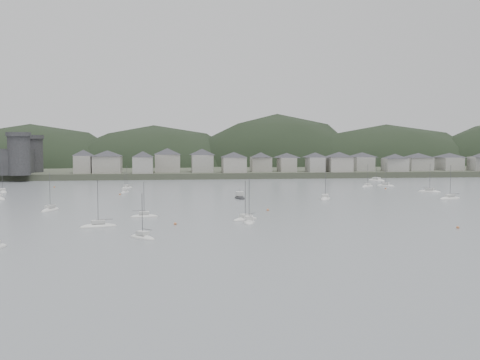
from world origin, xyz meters
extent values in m
plane|color=slate|center=(0.00, 0.00, 0.00)|extent=(900.00, 900.00, 0.00)
cube|color=#383D2D|center=(0.00, 295.00, 1.50)|extent=(900.00, 250.00, 3.00)
ellipsoid|color=black|center=(-110.87, 271.94, -10.14)|extent=(138.98, 92.48, 81.13)
ellipsoid|color=black|center=(-32.30, 272.87, -9.97)|extent=(132.08, 90.41, 79.74)
ellipsoid|color=black|center=(50.65, 272.93, -12.68)|extent=(133.88, 88.37, 101.41)
ellipsoid|color=black|center=(125.95, 267.91, -10.32)|extent=(165.81, 81.78, 82.55)
cylinder|color=#2E2E30|center=(-92.00, 166.00, 12.00)|extent=(10.00, 10.00, 18.00)
cylinder|color=#2E2E30|center=(-92.00, 194.00, 11.50)|extent=(10.00, 10.00, 17.00)
cube|color=#2E2E30|center=(-92.00, 180.00, 9.00)|extent=(3.50, 30.00, 12.00)
cube|color=gray|center=(-65.00, 181.96, 7.29)|extent=(8.34, 12.91, 8.59)
pyramid|color=#2C2D32|center=(-65.00, 181.96, 13.09)|extent=(15.78, 15.78, 3.01)
cube|color=gray|center=(-53.32, 181.32, 7.18)|extent=(13.68, 13.35, 8.36)
pyramid|color=#2C2D32|center=(-53.32, 181.32, 12.82)|extent=(20.07, 20.07, 2.93)
cube|color=gray|center=(-35.57, 176.02, 7.04)|extent=(9.78, 10.20, 8.08)
pyramid|color=#2C2D32|center=(-35.57, 176.02, 12.49)|extent=(14.83, 14.83, 2.83)
cube|color=gray|center=(-23.51, 185.65, 7.55)|extent=(12.59, 13.33, 9.09)
pyramid|color=#2C2D32|center=(-23.51, 185.65, 13.68)|extent=(19.24, 19.24, 3.18)
cube|color=gray|center=(-5.75, 184.10, 7.43)|extent=(10.74, 12.17, 8.87)
pyramid|color=#2C2D32|center=(-5.75, 184.10, 13.42)|extent=(17.01, 17.01, 3.10)
cube|color=gray|center=(9.92, 177.53, 6.85)|extent=(11.63, 12.09, 7.69)
pyramid|color=#2C2D32|center=(9.92, 177.53, 12.04)|extent=(17.61, 17.61, 2.69)
cube|color=gray|center=(25.25, 186.19, 6.72)|extent=(10.37, 9.35, 7.44)
pyramid|color=#2C2D32|center=(25.25, 186.19, 11.74)|extent=(14.65, 14.65, 2.60)
cube|color=gray|center=(38.63, 183.79, 6.61)|extent=(8.24, 12.20, 7.22)
pyramid|color=#2C2D32|center=(38.63, 183.79, 11.48)|extent=(15.17, 15.17, 2.53)
cube|color=gray|center=(52.50, 178.55, 6.73)|extent=(8.06, 10.91, 7.46)
pyramid|color=#2C2D32|center=(52.50, 178.55, 11.77)|extent=(14.08, 14.08, 2.61)
cube|color=gray|center=(64.81, 177.06, 6.83)|extent=(11.73, 11.78, 7.66)
pyramid|color=#2C2D32|center=(64.81, 177.06, 12.00)|extent=(17.46, 17.46, 2.68)
cube|color=gray|center=(80.64, 186.91, 6.67)|extent=(10.19, 13.02, 7.33)
pyramid|color=#2C2D32|center=(80.64, 186.91, 11.62)|extent=(17.23, 17.23, 2.57)
cube|color=gray|center=(95.55, 178.06, 6.44)|extent=(11.70, 9.81, 6.88)
pyramid|color=#2C2D32|center=(95.55, 178.06, 11.08)|extent=(15.97, 15.97, 2.41)
cube|color=gray|center=(112.40, 186.91, 6.50)|extent=(12.83, 12.48, 7.00)
pyramid|color=#2C2D32|center=(112.40, 186.91, 11.22)|extent=(18.79, 18.79, 2.45)
cube|color=gray|center=(130.73, 187.42, 6.48)|extent=(11.07, 13.50, 6.97)
pyramid|color=#2C2D32|center=(130.73, 187.42, 11.19)|extent=(18.25, 18.25, 2.44)
ellipsoid|color=silver|center=(-28.41, -0.09, 0.05)|extent=(6.11, 6.51, 1.36)
cube|color=silver|center=(-28.41, -0.09, 1.03)|extent=(2.69, 2.76, 0.70)
cylinder|color=#3F3F42|center=(-28.41, -0.09, 4.44)|extent=(0.12, 0.12, 8.47)
cylinder|color=#3F3F42|center=(-27.60, 0.82, 1.58)|extent=(2.10, 2.35, 0.10)
ellipsoid|color=silver|center=(-39.64, 121.15, 0.05)|extent=(5.18, 7.53, 1.45)
cube|color=silver|center=(-39.64, 121.15, 1.07)|extent=(2.52, 2.97, 0.70)
cylinder|color=#3F3F42|center=(-39.64, 121.15, 4.72)|extent=(0.12, 0.12, 9.04)
cylinder|color=#3F3F42|center=(-39.09, 119.98, 1.62)|extent=(1.48, 2.98, 0.10)
ellipsoid|color=silver|center=(-5.39, 22.82, 0.05)|extent=(7.32, 6.04, 1.46)
cube|color=silver|center=(-5.39, 22.82, 1.08)|extent=(3.01, 2.76, 0.70)
cylinder|color=#3F3F42|center=(-5.39, 22.82, 4.75)|extent=(0.12, 0.12, 9.10)
cylinder|color=#3F3F42|center=(-4.31, 22.08, 1.63)|extent=(2.76, 1.94, 0.10)
ellipsoid|color=silver|center=(67.02, 63.58, 0.05)|extent=(9.07, 5.54, 1.73)
cube|color=silver|center=(67.02, 63.58, 1.21)|extent=(3.49, 2.82, 0.70)
cylinder|color=#3F3F42|center=(67.02, 63.58, 5.60)|extent=(0.12, 0.12, 10.81)
cylinder|color=#3F3F42|center=(68.48, 63.05, 1.76)|extent=(3.69, 1.42, 0.10)
ellipsoid|color=silver|center=(-83.38, 106.92, 0.05)|extent=(5.38, 8.76, 1.67)
cube|color=silver|center=(-83.38, 106.92, 1.19)|extent=(2.73, 3.38, 0.70)
cylinder|color=#3F3F42|center=(-83.38, 106.92, 5.42)|extent=(0.12, 0.12, 10.44)
cylinder|color=#3F3F42|center=(-83.90, 105.51, 1.74)|extent=(1.39, 3.56, 0.10)
ellipsoid|color=silver|center=(-39.00, 101.33, 0.05)|extent=(3.81, 6.32, 1.20)
cube|color=silver|center=(-39.00, 101.33, 0.95)|extent=(1.95, 2.43, 0.70)
cylinder|color=#3F3F42|center=(-39.00, 101.33, 3.96)|extent=(0.12, 0.12, 7.52)
cylinder|color=#3F3F42|center=(-39.36, 102.35, 1.50)|extent=(0.99, 2.59, 0.10)
ellipsoid|color=silver|center=(-29.33, 31.23, 0.05)|extent=(7.00, 2.94, 1.36)
cube|color=silver|center=(-29.33, 31.23, 1.03)|extent=(2.53, 1.76, 0.70)
cylinder|color=#3F3F42|center=(-29.33, 31.23, 4.45)|extent=(0.12, 0.12, 8.50)
cylinder|color=#3F3F42|center=(-30.55, 31.37, 1.58)|extent=(3.05, 0.45, 0.10)
ellipsoid|color=silver|center=(26.87, 68.17, 0.05)|extent=(6.22, 9.66, 1.85)
cube|color=silver|center=(26.87, 68.17, 1.27)|extent=(3.10, 3.76, 0.70)
cylinder|color=#3F3F42|center=(26.87, 68.17, 5.97)|extent=(0.12, 0.12, 11.54)
cylinder|color=#3F3F42|center=(26.25, 69.70, 1.82)|extent=(1.66, 3.88, 0.10)
ellipsoid|color=silver|center=(-5.11, 18.38, 0.05)|extent=(3.79, 8.39, 1.62)
cube|color=silver|center=(-5.11, 18.38, 1.16)|extent=(2.19, 3.07, 0.70)
cylinder|color=#3F3F42|center=(-5.11, 18.38, 5.26)|extent=(0.12, 0.12, 10.11)
cylinder|color=#3F3F42|center=(-4.88, 16.94, 1.71)|extent=(0.65, 3.61, 0.10)
ellipsoid|color=silver|center=(74.92, 150.00, 0.05)|extent=(7.34, 10.05, 1.95)
cube|color=silver|center=(74.92, 150.00, 1.32)|extent=(3.50, 4.01, 0.70)
cylinder|color=#3F3F42|center=(74.92, 150.00, 6.28)|extent=(0.12, 0.12, 12.16)
cylinder|color=#3F3F42|center=(75.74, 151.54, 1.87)|extent=(2.16, 3.91, 0.10)
ellipsoid|color=silver|center=(-38.55, 15.73, 0.05)|extent=(8.37, 4.62, 1.60)
cube|color=silver|center=(-38.55, 15.73, 1.15)|extent=(3.16, 2.45, 0.70)
cylinder|color=#3F3F42|center=(-38.55, 15.73, 5.19)|extent=(0.12, 0.12, 9.97)
cylinder|color=#3F3F42|center=(-37.16, 15.34, 1.70)|extent=(3.48, 1.07, 0.10)
ellipsoid|color=silver|center=(58.50, 116.70, 0.05)|extent=(7.27, 6.48, 1.48)
cube|color=silver|center=(58.50, 116.70, 1.09)|extent=(3.05, 2.89, 0.70)
cylinder|color=#3F3F42|center=(58.50, 116.70, 4.83)|extent=(0.12, 0.12, 9.27)
cylinder|color=#3F3F42|center=(57.46, 117.53, 1.64)|extent=(2.67, 2.16, 0.10)
ellipsoid|color=silver|center=(72.12, 88.74, 0.05)|extent=(8.02, 7.12, 1.63)
cube|color=silver|center=(72.12, 88.74, 1.17)|extent=(3.35, 3.18, 0.70)
cylinder|color=#3F3F42|center=(72.12, 88.74, 5.30)|extent=(0.12, 0.12, 10.20)
cylinder|color=#3F3F42|center=(70.96, 87.83, 1.72)|extent=(2.94, 2.36, 0.10)
ellipsoid|color=silver|center=(-54.93, 47.87, 0.05)|extent=(4.98, 8.35, 1.59)
cube|color=silver|center=(-54.93, 47.87, 1.15)|extent=(2.56, 3.20, 0.70)
cylinder|color=#3F3F42|center=(-54.93, 47.87, 5.17)|extent=(0.12, 0.12, 9.94)
cylinder|color=#3F3F42|center=(-54.46, 46.52, 1.70)|extent=(1.25, 3.42, 0.10)
ellipsoid|color=silver|center=(66.97, 118.35, 0.05)|extent=(7.28, 6.93, 1.52)
cube|color=silver|center=(66.97, 118.35, 1.11)|extent=(3.10, 3.03, 0.70)
cylinder|color=#3F3F42|center=(66.97, 118.35, 4.96)|extent=(0.12, 0.12, 9.52)
cylinder|color=#3F3F42|center=(65.95, 117.43, 1.66)|extent=(2.60, 2.38, 0.10)
ellipsoid|color=black|center=(-0.17, 74.44, 0.05)|extent=(3.68, 8.33, 1.78)
cube|color=silver|center=(-0.17, 74.44, 1.59)|extent=(2.49, 2.63, 1.40)
cylinder|color=#3F3F42|center=(-0.17, 74.44, 2.49)|extent=(0.10, 0.10, 1.20)
sphere|color=#BA6A3E|center=(-69.23, 128.81, 0.15)|extent=(0.70, 0.70, 0.70)
sphere|color=#BA6A3E|center=(-21.95, 17.36, 0.15)|extent=(0.70, 0.70, 0.70)
sphere|color=#BA6A3E|center=(-40.09, 92.54, 0.15)|extent=(0.70, 0.70, 0.70)
sphere|color=#BA6A3E|center=(3.13, 40.40, 0.15)|extent=(0.70, 0.70, 0.70)
sphere|color=#BA6A3E|center=(61.44, 104.52, 0.15)|extent=(0.70, 0.70, 0.70)
sphere|color=#BA6A3E|center=(37.94, 4.23, 0.15)|extent=(0.70, 0.70, 0.70)
camera|label=1|loc=(-23.55, -109.84, 18.40)|focal=42.74mm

